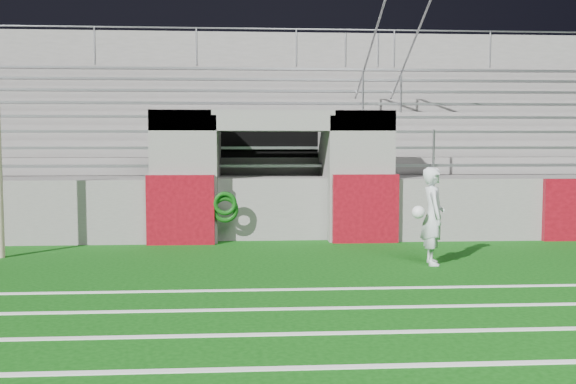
{
  "coord_description": "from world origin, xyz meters",
  "views": [
    {
      "loc": [
        -0.54,
        -9.44,
        1.97
      ],
      "look_at": [
        0.2,
        1.8,
        1.1
      ],
      "focal_mm": 40.0,
      "sensor_mm": 36.0,
      "label": 1
    }
  ],
  "objects": [
    {
      "name": "ground",
      "position": [
        0.0,
        0.0,
        0.0
      ],
      "size": [
        90.0,
        90.0,
        0.0
      ],
      "primitive_type": "plane",
      "color": "#0B440B",
      "rests_on": "ground"
    },
    {
      "name": "stadium_structure",
      "position": [
        0.0,
        7.97,
        1.49
      ],
      "size": [
        26.0,
        8.48,
        5.42
      ],
      "color": "slate",
      "rests_on": "ground"
    },
    {
      "name": "goalkeeper_with_ball",
      "position": [
        2.46,
        0.65,
        0.79
      ],
      "size": [
        0.6,
        0.61,
        1.58
      ],
      "color": "silver",
      "rests_on": "ground"
    },
    {
      "name": "hose_coil",
      "position": [
        -0.95,
        2.93,
        0.73
      ],
      "size": [
        0.52,
        0.14,
        0.61
      ],
      "color": "#0E420D",
      "rests_on": "ground"
    }
  ]
}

